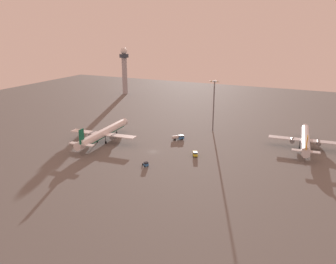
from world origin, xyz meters
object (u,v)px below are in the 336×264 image
control_tower (124,68)px  airplane_far_stand (305,140)px  baggage_tractor (195,154)px  fuel_truck (178,137)px  apron_light_west (214,103)px  airplane_terminal_side (103,133)px  pushback_tug (146,164)px

control_tower → airplane_far_stand: control_tower is taller
airplane_far_stand → baggage_tractor: 55.95m
airplane_far_stand → baggage_tractor: airplane_far_stand is taller
fuel_truck → apron_light_west: (11.52, 23.28, 14.97)m
airplane_terminal_side → baggage_tractor: airplane_terminal_side is taller
airplane_terminal_side → airplane_far_stand: size_ratio=1.05×
baggage_tractor → control_tower: bearing=-72.4°
airplane_terminal_side → apron_light_west: apron_light_west is taller
control_tower → apron_light_west: bearing=-36.0°
fuel_truck → pushback_tug: bearing=-38.2°
airplane_terminal_side → fuel_truck: (33.87, 19.38, -3.20)m
control_tower → baggage_tractor: control_tower is taller
airplane_terminal_side → fuel_truck: size_ratio=7.67×
baggage_tractor → airplane_far_stand: bearing=-169.0°
airplane_terminal_side → apron_light_west: bearing=39.0°
airplane_far_stand → control_tower: bearing=146.8°
baggage_tractor → apron_light_west: apron_light_west is taller
airplane_far_stand → apron_light_west: bearing=165.3°
control_tower → airplane_far_stand: 178.79m
baggage_tractor → pushback_tug: bearing=28.7°
control_tower → airplane_terminal_side: control_tower is taller
control_tower → pushback_tug: bearing=-55.5°
control_tower → fuel_truck: control_tower is taller
airplane_far_stand → pushback_tug: 80.31m
airplane_terminal_side → fuel_truck: airplane_terminal_side is taller
airplane_terminal_side → airplane_far_stand: (95.47, 33.49, -0.23)m
apron_light_west → control_tower: bearing=144.0°
airplane_far_stand → fuel_truck: (-61.60, -14.12, -2.97)m
airplane_far_stand → apron_light_west: (-50.08, 9.16, 12.00)m
control_tower → airplane_terminal_side: size_ratio=0.85×
apron_light_west → airplane_terminal_side: bearing=-136.8°
control_tower → baggage_tractor: (110.67, -119.00, -21.84)m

